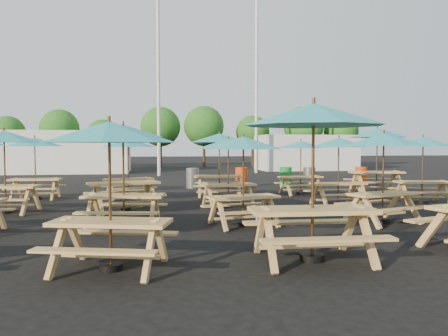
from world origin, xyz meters
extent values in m
plane|color=black|center=(0.00, 0.00, 0.00)|extent=(120.00, 120.00, 0.00)
cube|color=#B1834E|center=(-6.28, -0.04, 0.73)|extent=(1.85, 0.93, 0.06)
cube|color=#B1834E|center=(-6.19, 0.60, 0.44)|extent=(1.79, 0.49, 0.04)
cylinder|color=black|center=(-6.28, -0.04, 0.05)|extent=(0.35, 0.35, 0.10)
cylinder|color=brown|center=(-6.28, -0.04, 1.13)|extent=(0.04, 0.04, 2.26)
cone|color=teal|center=(-6.28, -0.04, 2.09)|extent=(2.27, 2.27, 0.31)
cube|color=#B1834E|center=(-6.27, 2.99, 0.69)|extent=(1.69, 0.70, 0.06)
cube|color=#B1834E|center=(-6.29, 2.38, 0.42)|extent=(1.67, 0.28, 0.04)
cube|color=#B1834E|center=(-6.26, 3.60, 0.42)|extent=(1.67, 0.28, 0.04)
cylinder|color=black|center=(-6.27, 2.99, 0.05)|extent=(0.33, 0.33, 0.09)
cylinder|color=brown|center=(-6.27, 2.99, 1.07)|extent=(0.04, 0.04, 2.13)
cone|color=teal|center=(-6.27, 2.99, 1.96)|extent=(1.95, 1.95, 0.30)
cube|color=#B1834E|center=(-2.90, -6.09, 0.71)|extent=(1.85, 1.10, 0.06)
cube|color=#B1834E|center=(-3.07, -6.70, 0.43)|extent=(1.74, 0.69, 0.04)
cube|color=#B1834E|center=(-2.74, -5.47, 0.43)|extent=(1.74, 0.69, 0.04)
cylinder|color=black|center=(-2.90, -6.09, 0.05)|extent=(0.35, 0.35, 0.10)
cylinder|color=brown|center=(-2.90, -6.09, 1.11)|extent=(0.04, 0.04, 2.22)
cone|color=teal|center=(-2.90, -6.09, 2.04)|extent=(2.41, 2.41, 0.31)
cube|color=#B1834E|center=(-2.94, -2.77, 0.72)|extent=(1.85, 0.95, 0.06)
cube|color=#B1834E|center=(-3.04, -3.41, 0.44)|extent=(1.78, 0.52, 0.04)
cube|color=#B1834E|center=(-2.84, -2.13, 0.44)|extent=(1.78, 0.52, 0.04)
cylinder|color=black|center=(-2.94, -2.77, 0.05)|extent=(0.35, 0.35, 0.10)
cylinder|color=brown|center=(-2.94, -2.77, 1.13)|extent=(0.04, 0.04, 2.25)
cone|color=teal|center=(-2.94, -2.77, 2.08)|extent=(2.29, 2.29, 0.31)
cube|color=#B1834E|center=(-3.11, -0.18, 0.79)|extent=(2.05, 1.33, 0.06)
cube|color=#B1834E|center=(-2.88, -0.84, 0.48)|extent=(1.90, 0.88, 0.04)
cube|color=#B1834E|center=(-3.34, 0.48, 0.48)|extent=(1.90, 0.88, 0.04)
cylinder|color=black|center=(-3.11, -0.18, 0.05)|extent=(0.38, 0.38, 0.11)
cylinder|color=brown|center=(-3.11, -0.18, 1.22)|extent=(0.05, 0.05, 2.45)
cone|color=teal|center=(-3.11, -0.18, 2.26)|extent=(2.76, 2.76, 0.34)
cube|color=#B1834E|center=(-3.15, 2.73, 0.68)|extent=(1.76, 1.07, 0.05)
cube|color=#B1834E|center=(-2.98, 2.15, 0.41)|extent=(1.64, 0.67, 0.04)
cube|color=#B1834E|center=(-3.32, 3.31, 0.41)|extent=(1.64, 0.67, 0.04)
cylinder|color=black|center=(-3.15, 2.73, 0.05)|extent=(0.33, 0.33, 0.09)
cylinder|color=brown|center=(-3.15, 2.73, 1.05)|extent=(0.04, 0.04, 2.10)
cone|color=teal|center=(-3.15, 2.73, 1.94)|extent=(2.30, 2.30, 0.29)
cube|color=#B1834E|center=(0.23, -6.05, 0.81)|extent=(2.01, 0.84, 0.07)
cube|color=#B1834E|center=(0.20, -6.78, 0.50)|extent=(1.99, 0.34, 0.04)
cube|color=#B1834E|center=(0.25, -5.33, 0.50)|extent=(1.99, 0.34, 0.04)
cylinder|color=black|center=(0.23, -6.05, 0.06)|extent=(0.40, 0.40, 0.11)
cylinder|color=brown|center=(0.23, -6.05, 1.27)|extent=(0.05, 0.05, 2.53)
cone|color=teal|center=(0.23, -6.05, 2.33)|extent=(2.32, 2.32, 0.35)
cube|color=#B1834E|center=(-0.25, -2.89, 0.67)|extent=(1.71, 0.95, 0.05)
cube|color=#B1834E|center=(-0.13, -3.47, 0.40)|extent=(1.63, 0.56, 0.04)
cube|color=#B1834E|center=(-0.37, -2.31, 0.40)|extent=(1.63, 0.56, 0.04)
cylinder|color=black|center=(-0.25, -2.89, 0.04)|extent=(0.32, 0.32, 0.09)
cylinder|color=brown|center=(-0.25, -2.89, 1.03)|extent=(0.04, 0.04, 2.07)
cone|color=teal|center=(-0.25, -2.89, 1.91)|extent=(2.18, 2.18, 0.29)
cube|color=#B1834E|center=(-0.08, 0.17, 0.66)|extent=(1.69, 0.85, 0.05)
cube|color=#B1834E|center=(0.00, -0.41, 0.40)|extent=(1.63, 0.45, 0.04)
cube|color=#B1834E|center=(-0.16, 0.76, 0.40)|extent=(1.63, 0.45, 0.04)
cylinder|color=black|center=(-0.08, 0.17, 0.04)|extent=(0.32, 0.32, 0.09)
cylinder|color=brown|center=(-0.08, 0.17, 1.03)|extent=(0.04, 0.04, 2.07)
cone|color=teal|center=(-0.08, 0.17, 1.90)|extent=(2.07, 2.07, 0.29)
cube|color=#B1834E|center=(0.04, 2.79, 0.74)|extent=(1.87, 0.93, 0.06)
cube|color=#B1834E|center=(-0.05, 2.13, 0.45)|extent=(1.81, 0.49, 0.04)
cube|color=#B1834E|center=(0.13, 3.44, 0.45)|extent=(1.81, 0.49, 0.04)
cylinder|color=black|center=(0.04, 2.79, 0.05)|extent=(0.36, 0.36, 0.10)
cylinder|color=brown|center=(0.04, 2.79, 1.15)|extent=(0.04, 0.04, 2.29)
cone|color=teal|center=(0.04, 2.79, 2.11)|extent=(2.29, 2.29, 0.32)
cube|color=#B1834E|center=(3.19, -5.19, 0.47)|extent=(1.87, 0.75, 0.04)
cube|color=#B1834E|center=(3.09, -3.07, 0.69)|extent=(1.81, 1.12, 0.06)
cube|color=#B1834E|center=(3.27, -3.66, 0.42)|extent=(1.69, 0.72, 0.04)
cube|color=#B1834E|center=(2.91, -2.48, 0.42)|extent=(1.69, 0.72, 0.04)
cylinder|color=black|center=(3.09, -3.07, 0.05)|extent=(0.34, 0.34, 0.09)
cylinder|color=brown|center=(3.09, -3.07, 1.08)|extent=(0.04, 0.04, 2.16)
cone|color=teal|center=(3.09, -3.07, 1.99)|extent=(2.39, 2.39, 0.30)
cube|color=#B1834E|center=(3.28, -0.10, 0.68)|extent=(1.69, 0.77, 0.05)
cube|color=#B1834E|center=(3.33, -0.70, 0.41)|extent=(1.66, 0.37, 0.04)
cube|color=#B1834E|center=(3.23, 0.50, 0.41)|extent=(1.66, 0.37, 0.04)
cylinder|color=black|center=(3.28, -0.10, 0.05)|extent=(0.33, 0.33, 0.09)
cylinder|color=brown|center=(3.28, -0.10, 1.05)|extent=(0.04, 0.04, 2.10)
cone|color=teal|center=(3.28, -0.10, 1.94)|extent=(2.01, 2.01, 0.29)
cube|color=#B1834E|center=(3.16, 3.04, 0.66)|extent=(1.65, 0.78, 0.05)
cube|color=#B1834E|center=(3.22, 2.46, 0.40)|extent=(1.61, 0.39, 0.04)
cube|color=#B1834E|center=(3.10, 3.62, 0.40)|extent=(1.61, 0.39, 0.04)
cylinder|color=black|center=(3.16, 3.04, 0.04)|extent=(0.32, 0.32, 0.09)
cylinder|color=brown|center=(3.16, 3.04, 1.02)|extent=(0.04, 0.04, 2.04)
cone|color=teal|center=(3.16, 3.04, 1.88)|extent=(1.99, 1.99, 0.28)
cube|color=#B1834E|center=(6.14, 0.00, 0.68)|extent=(1.75, 0.93, 0.06)
cube|color=#B1834E|center=(6.03, -0.60, 0.42)|extent=(1.68, 0.52, 0.04)
cube|color=#B1834E|center=(6.25, 0.60, 0.42)|extent=(1.68, 0.52, 0.04)
cylinder|color=black|center=(6.14, 0.00, 0.05)|extent=(0.33, 0.33, 0.09)
cylinder|color=brown|center=(6.14, 0.00, 1.06)|extent=(0.04, 0.04, 2.12)
cone|color=teal|center=(6.14, 0.00, 1.96)|extent=(2.19, 2.19, 0.30)
cube|color=#B1834E|center=(6.14, 2.89, 0.81)|extent=(2.00, 0.85, 0.07)
cube|color=#B1834E|center=(6.11, 2.17, 0.49)|extent=(1.98, 0.35, 0.04)
cube|color=#B1834E|center=(6.17, 3.61, 0.49)|extent=(1.98, 0.35, 0.04)
cylinder|color=black|center=(6.14, 2.89, 0.05)|extent=(0.39, 0.39, 0.11)
cylinder|color=brown|center=(6.14, 2.89, 1.26)|extent=(0.05, 0.05, 2.52)
cone|color=teal|center=(6.14, 2.89, 2.32)|extent=(2.32, 2.32, 0.35)
cylinder|color=gray|center=(-0.65, 6.06, 0.43)|extent=(0.54, 0.54, 0.86)
cylinder|color=red|center=(1.52, 6.15, 0.43)|extent=(0.54, 0.54, 0.86)
cylinder|color=#17812B|center=(3.60, 6.34, 0.43)|extent=(0.54, 0.54, 0.86)
cylinder|color=gray|center=(4.62, 6.10, 0.43)|extent=(0.54, 0.54, 0.86)
cylinder|color=red|center=(6.96, 5.79, 0.43)|extent=(0.54, 0.54, 0.86)
cylinder|color=silver|center=(-2.00, 14.00, 6.00)|extent=(0.20, 0.20, 12.00)
cylinder|color=silver|center=(4.50, 16.00, 6.00)|extent=(0.20, 0.20, 12.00)
cube|color=silver|center=(-8.00, 18.00, 1.40)|extent=(8.00, 4.00, 2.80)
cube|color=silver|center=(9.00, 19.00, 1.30)|extent=(7.00, 4.00, 2.60)
cylinder|color=#382314|center=(-14.07, 25.25, 0.96)|extent=(0.24, 0.24, 1.92)
sphere|color=#1E5919|center=(-14.07, 25.25, 2.84)|extent=(2.80, 2.80, 2.80)
cylinder|color=#382314|center=(-9.74, 23.90, 1.07)|extent=(0.24, 0.24, 2.14)
sphere|color=#1E5919|center=(-9.74, 23.90, 3.16)|extent=(3.11, 3.11, 3.11)
cylinder|color=#382314|center=(-6.39, 23.65, 0.89)|extent=(0.24, 0.24, 1.78)
sphere|color=#1E5919|center=(-6.39, 23.65, 2.63)|extent=(2.59, 2.59, 2.59)
cylinder|color=#382314|center=(-1.75, 24.72, 1.16)|extent=(0.24, 0.24, 2.31)
sphere|color=#1E5919|center=(-1.75, 24.72, 3.41)|extent=(3.36, 3.36, 3.36)
cylinder|color=#382314|center=(1.90, 24.26, 1.17)|extent=(0.24, 0.24, 2.35)
sphere|color=#1E5919|center=(1.90, 24.26, 3.47)|extent=(3.41, 3.41, 3.41)
cylinder|color=#382314|center=(6.22, 24.67, 1.01)|extent=(0.24, 0.24, 2.02)
sphere|color=#1E5919|center=(6.22, 24.67, 2.98)|extent=(2.94, 2.94, 2.94)
cylinder|color=#382314|center=(10.23, 22.90, 1.16)|extent=(0.24, 0.24, 2.32)
sphere|color=#1E5919|center=(10.23, 22.90, 3.43)|extent=(3.38, 3.38, 3.38)
cylinder|color=#382314|center=(13.63, 22.92, 1.02)|extent=(0.24, 0.24, 2.03)
sphere|color=#1E5919|center=(13.63, 22.92, 3.00)|extent=(2.95, 2.95, 2.95)
camera|label=1|loc=(-2.25, -12.65, 1.85)|focal=35.00mm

